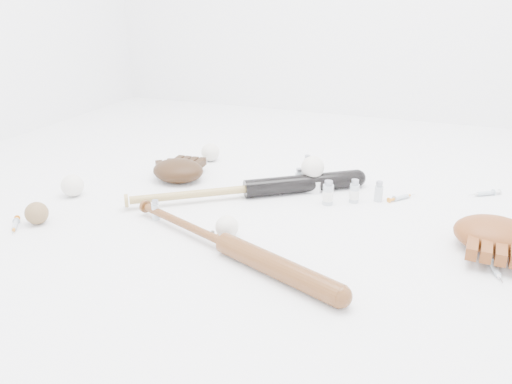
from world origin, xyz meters
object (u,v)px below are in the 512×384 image
(bat_wood, at_px, (226,243))
(pedestal, at_px, (312,184))
(glove_dark, at_px, (178,170))
(bat_dark, at_px, (248,189))

(bat_wood, distance_m, pedestal, 0.57)
(glove_dark, bearing_deg, bat_dark, -15.03)
(bat_dark, bearing_deg, glove_dark, 133.44)
(bat_dark, relative_size, glove_dark, 3.80)
(bat_wood, height_order, pedestal, bat_wood)
(bat_dark, xyz_separation_m, glove_dark, (-0.32, 0.06, 0.01))
(glove_dark, bearing_deg, bat_wood, -52.46)
(bat_wood, bearing_deg, glove_dark, 153.24)
(bat_dark, bearing_deg, bat_wood, -112.55)
(bat_dark, height_order, bat_wood, bat_dark)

